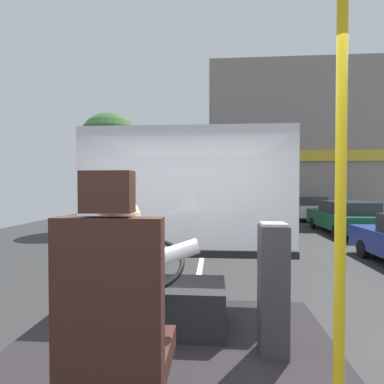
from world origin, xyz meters
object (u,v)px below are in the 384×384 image
(bus_driver, at_px, (123,289))
(parked_car_silver, at_px, (285,202))
(fare_box, at_px, (273,288))
(parked_car_green, at_px, (345,217))
(steering_console, at_px, (163,304))
(handrail_pole, at_px, (340,242))
(driver_seat, at_px, (116,335))
(parked_car_white, at_px, (307,207))

(bus_driver, relative_size, parked_car_silver, 0.17)
(fare_box, height_order, parked_car_green, fare_box)
(steering_console, height_order, parked_car_green, steering_console)
(steering_console, xyz_separation_m, handrail_pole, (0.98, -1.35, 0.82))
(parked_car_green, xyz_separation_m, parked_car_silver, (-0.07, 9.85, 0.06))
(driver_seat, xyz_separation_m, bus_driver, (-0.00, 0.11, 0.18))
(handrail_pole, distance_m, parked_car_silver, 21.32)
(steering_console, relative_size, parked_car_green, 0.27)
(handrail_pole, xyz_separation_m, parked_car_white, (4.63, 16.22, -1.00))
(fare_box, xyz_separation_m, parked_car_green, (4.64, 9.95, -0.45))
(fare_box, height_order, parked_car_silver, fare_box)
(steering_console, xyz_separation_m, parked_car_white, (5.61, 14.87, -0.18))
(parked_car_green, relative_size, parked_car_white, 1.01)
(parked_car_silver, bearing_deg, driver_seat, -104.78)
(handrail_pole, bearing_deg, parked_car_silver, 77.83)
(fare_box, bearing_deg, steering_console, 160.15)
(bus_driver, height_order, handrail_pole, handrail_pole)
(parked_car_white, bearing_deg, fare_box, -107.21)
(parked_car_white, distance_m, parked_car_silver, 4.61)
(fare_box, distance_m, parked_car_white, 15.91)
(bus_driver, distance_m, fare_box, 1.25)
(parked_car_silver, bearing_deg, steering_console, -105.69)
(bus_driver, height_order, parked_car_white, bus_driver)
(parked_car_white, bearing_deg, handrail_pole, -105.92)
(parked_car_green, bearing_deg, steering_console, -119.94)
(driver_seat, bearing_deg, parked_car_silver, 75.22)
(bus_driver, xyz_separation_m, parked_car_white, (5.61, 16.03, -0.71))
(steering_console, bearing_deg, bus_driver, -90.00)
(fare_box, xyz_separation_m, parked_car_silver, (4.57, 19.80, -0.39))
(handrail_pole, distance_m, parked_car_white, 16.90)
(driver_seat, relative_size, parked_car_green, 0.32)
(bus_driver, relative_size, steering_console, 0.70)
(driver_seat, distance_m, handrail_pole, 1.09)
(parked_car_green, height_order, parked_car_silver, parked_car_silver)
(driver_seat, height_order, steering_console, driver_seat)
(handrail_pole, xyz_separation_m, fare_box, (-0.08, 1.03, -0.54))
(driver_seat, distance_m, parked_car_silver, 21.46)
(parked_car_white, bearing_deg, steering_console, -110.66)
(steering_console, xyz_separation_m, fare_box, (0.90, -0.33, 0.27))
(bus_driver, height_order, steering_console, bus_driver)
(bus_driver, distance_m, parked_car_white, 17.00)
(driver_seat, relative_size, bus_driver, 1.74)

